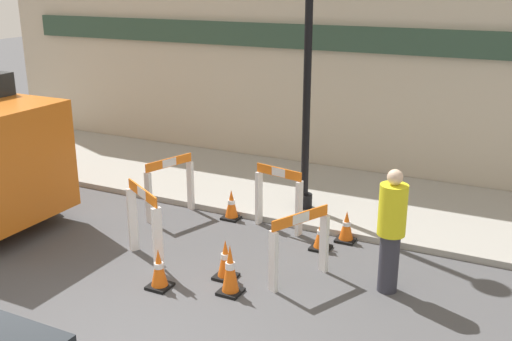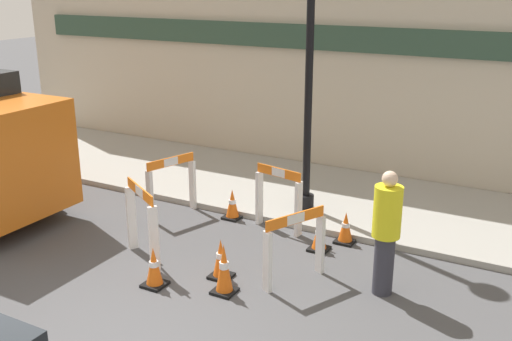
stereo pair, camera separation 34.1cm
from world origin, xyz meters
name	(u,v)px [view 1 (the left image)]	position (x,y,z in m)	size (l,w,h in m)	color
sidewalk_slab	(315,193)	(0.00, 6.10, 0.05)	(18.00, 3.21, 0.10)	#9E9B93
storefront_facade	(349,41)	(0.00, 7.78, 2.75)	(18.00, 0.22, 5.50)	#BCB29E
streetlamp_post	(309,28)	(0.14, 5.22, 3.19)	(0.44, 0.44, 4.76)	black
barricade_0	(144,222)	(-1.19, 2.40, 0.63)	(0.92, 0.62, 1.15)	white
barricade_1	(300,243)	(1.03, 2.87, 0.56)	(0.54, 0.94, 1.00)	white
barricade_2	(279,196)	(0.04, 4.35, 0.58)	(0.88, 0.30, 1.06)	white
barricade_3	(170,184)	(-1.88, 4.05, 0.58)	(0.42, 0.95, 1.04)	white
traffic_cone_0	(321,235)	(0.94, 3.95, 0.23)	(0.30, 0.30, 0.48)	black
traffic_cone_1	(346,227)	(1.19, 4.40, 0.24)	(0.30, 0.30, 0.50)	black
traffic_cone_2	(230,270)	(0.35, 2.15, 0.34)	(0.30, 0.30, 0.69)	black
traffic_cone_3	(226,260)	(0.09, 2.49, 0.28)	(0.30, 0.30, 0.57)	black
traffic_cone_4	(231,205)	(-0.87, 4.40, 0.25)	(0.30, 0.30, 0.53)	black
traffic_cone_5	(159,269)	(-0.57, 1.85, 0.27)	(0.30, 0.30, 0.56)	black
person_worker	(391,228)	(2.17, 3.15, 0.90)	(0.44, 0.44, 1.69)	#33333D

